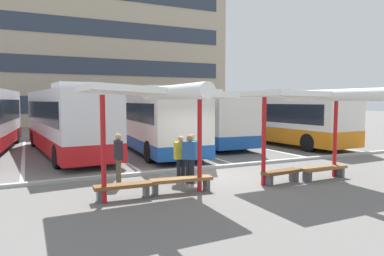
# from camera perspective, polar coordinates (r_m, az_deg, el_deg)

# --- Properties ---
(ground_plane) EXTENTS (160.00, 160.00, 0.00)m
(ground_plane) POSITION_cam_1_polar(r_m,az_deg,el_deg) (13.08, 3.27, -7.86)
(ground_plane) COLOR slate
(terminal_building) EXTENTS (36.24, 14.19, 24.34)m
(terminal_building) POSITION_cam_1_polar(r_m,az_deg,el_deg) (49.11, -18.21, 13.61)
(terminal_building) COLOR tan
(terminal_building) RESTS_ON ground
(coach_bus_1) EXTENTS (3.57, 11.45, 3.66)m
(coach_bus_1) POSITION_cam_1_polar(r_m,az_deg,el_deg) (19.51, -19.69, 0.97)
(coach_bus_1) COLOR silver
(coach_bus_1) RESTS_ON ground
(coach_bus_2) EXTENTS (3.22, 12.44, 3.58)m
(coach_bus_2) POSITION_cam_1_polar(r_m,az_deg,el_deg) (20.52, -7.09, 1.31)
(coach_bus_2) COLOR silver
(coach_bus_2) RESTS_ON ground
(coach_bus_3) EXTENTS (2.97, 12.15, 3.48)m
(coach_bus_3) POSITION_cam_1_polar(r_m,az_deg,el_deg) (23.56, 0.36, 1.58)
(coach_bus_3) COLOR silver
(coach_bus_3) RESTS_ON ground
(coach_bus_4) EXTENTS (3.23, 12.54, 3.50)m
(coach_bus_4) POSITION_cam_1_polar(r_m,az_deg,el_deg) (24.28, 12.49, 1.53)
(coach_bus_4) COLOR silver
(coach_bus_4) RESTS_ON ground
(lane_stripe_1) EXTENTS (0.16, 14.00, 0.01)m
(lane_stripe_1) POSITION_cam_1_polar(r_m,az_deg,el_deg) (19.94, -25.65, -4.02)
(lane_stripe_1) COLOR white
(lane_stripe_1) RESTS_ON ground
(lane_stripe_2) EXTENTS (0.16, 14.00, 0.01)m
(lane_stripe_2) POSITION_cam_1_polar(r_m,az_deg,el_deg) (20.34, -13.66, -3.55)
(lane_stripe_2) COLOR white
(lane_stripe_2) RESTS_ON ground
(lane_stripe_3) EXTENTS (0.16, 14.00, 0.01)m
(lane_stripe_3) POSITION_cam_1_polar(r_m,az_deg,el_deg) (21.56, -2.59, -2.98)
(lane_stripe_3) COLOR white
(lane_stripe_3) RESTS_ON ground
(lane_stripe_4) EXTENTS (0.16, 14.00, 0.01)m
(lane_stripe_4) POSITION_cam_1_polar(r_m,az_deg,el_deg) (23.50, 6.96, -2.40)
(lane_stripe_4) COLOR white
(lane_stripe_4) RESTS_ON ground
(lane_stripe_5) EXTENTS (0.16, 14.00, 0.01)m
(lane_stripe_5) POSITION_cam_1_polar(r_m,az_deg,el_deg) (25.98, 14.87, -1.86)
(lane_stripe_5) COLOR white
(lane_stripe_5) RESTS_ON ground
(waiting_shelter_0) EXTENTS (3.90, 4.77, 3.21)m
(waiting_shelter_0) POSITION_cam_1_polar(r_m,az_deg,el_deg) (9.82, -5.66, 5.36)
(waiting_shelter_0) COLOR red
(waiting_shelter_0) RESTS_ON ground
(bench_0) EXTENTS (1.64, 0.48, 0.45)m
(bench_0) POSITION_cam_1_polar(r_m,az_deg,el_deg) (10.22, -11.10, -9.53)
(bench_0) COLOR brown
(bench_0) RESTS_ON ground
(bench_1) EXTENTS (1.97, 0.59, 0.45)m
(bench_1) POSITION_cam_1_polar(r_m,az_deg,el_deg) (10.81, -1.74, -8.63)
(bench_1) COLOR brown
(bench_1) RESTS_ON ground
(waiting_shelter_1) EXTENTS (4.20, 4.85, 3.14)m
(waiting_shelter_1) POSITION_cam_1_polar(r_m,az_deg,el_deg) (12.51, 18.32, 4.80)
(waiting_shelter_1) COLOR red
(waiting_shelter_1) RESTS_ON ground
(bench_2) EXTENTS (1.56, 0.62, 0.45)m
(bench_2) POSITION_cam_1_polar(r_m,az_deg,el_deg) (12.31, 14.30, -7.20)
(bench_2) COLOR brown
(bench_2) RESTS_ON ground
(bench_3) EXTENTS (1.92, 0.48, 0.45)m
(bench_3) POSITION_cam_1_polar(r_m,az_deg,el_deg) (13.42, 20.63, -6.34)
(bench_3) COLOR brown
(bench_3) RESTS_ON ground
(platform_kerb) EXTENTS (44.00, 0.24, 0.12)m
(platform_kerb) POSITION_cam_1_polar(r_m,az_deg,el_deg) (14.25, 0.66, -6.59)
(platform_kerb) COLOR #ADADA8
(platform_kerb) RESTS_ON ground
(waiting_passenger_0) EXTENTS (0.48, 0.26, 1.58)m
(waiting_passenger_0) POSITION_cam_1_polar(r_m,az_deg,el_deg) (12.15, -1.82, -4.47)
(waiting_passenger_0) COLOR black
(waiting_passenger_0) RESTS_ON ground
(waiting_passenger_1) EXTENTS (0.25, 0.50, 1.70)m
(waiting_passenger_1) POSITION_cam_1_polar(r_m,az_deg,el_deg) (11.99, -11.86, -4.28)
(waiting_passenger_1) COLOR brown
(waiting_passenger_1) RESTS_ON ground
(waiting_passenger_2) EXTENTS (0.49, 0.49, 1.64)m
(waiting_passenger_2) POSITION_cam_1_polar(r_m,az_deg,el_deg) (11.87, -0.36, -4.48)
(waiting_passenger_2) COLOR black
(waiting_passenger_2) RESTS_ON ground
(waiting_passenger_3) EXTENTS (0.24, 0.46, 1.57)m
(waiting_passenger_3) POSITION_cam_1_polar(r_m,az_deg,el_deg) (12.97, -0.06, -3.94)
(waiting_passenger_3) COLOR #33384C
(waiting_passenger_3) RESTS_ON ground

